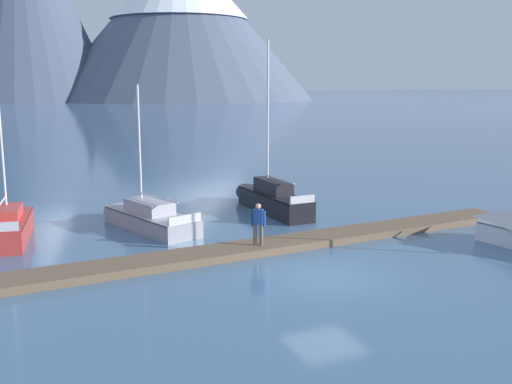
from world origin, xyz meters
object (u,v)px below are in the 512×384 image
(sailboat_second_berth, at_px, (146,217))
(sailboat_mid_dock_port, at_px, (269,198))
(person_on_dock, at_px, (258,222))
(sailboat_nearest_berth, at_px, (7,224))

(sailboat_second_berth, relative_size, sailboat_mid_dock_port, 0.78)
(person_on_dock, bearing_deg, sailboat_nearest_berth, 144.62)
(sailboat_second_berth, height_order, sailboat_mid_dock_port, sailboat_mid_dock_port)
(sailboat_mid_dock_port, bearing_deg, sailboat_second_berth, -171.26)
(sailboat_second_berth, bearing_deg, sailboat_nearest_berth, 174.44)
(sailboat_nearest_berth, height_order, person_on_dock, sailboat_nearest_berth)
(sailboat_second_berth, bearing_deg, person_on_dock, -62.11)
(sailboat_nearest_berth, relative_size, sailboat_mid_dock_port, 1.03)
(sailboat_mid_dock_port, bearing_deg, person_on_dock, -118.30)
(sailboat_nearest_berth, xyz_separation_m, sailboat_mid_dock_port, (12.75, 0.47, 0.07))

